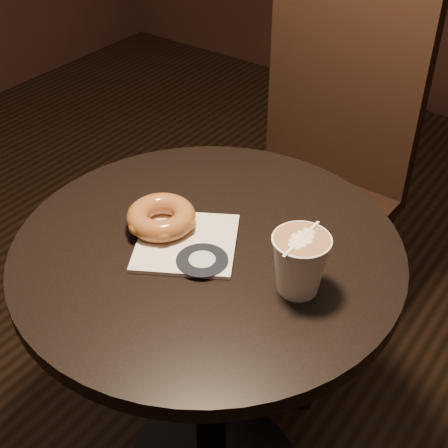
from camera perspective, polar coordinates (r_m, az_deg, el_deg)
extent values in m
cylinder|color=black|center=(1.12, -1.52, -2.52)|extent=(0.70, 0.70, 0.03)
cylinder|color=black|center=(1.38, -1.27, -14.28)|extent=(0.07, 0.07, 0.70)
cube|color=black|center=(1.66, 6.59, 1.28)|extent=(0.44, 0.44, 0.04)
cube|color=black|center=(1.66, 11.02, 13.21)|extent=(0.43, 0.06, 0.58)
cylinder|color=black|center=(1.78, -2.13, -5.70)|extent=(0.04, 0.04, 0.48)
cylinder|color=black|center=(1.64, 8.04, -10.94)|extent=(0.04, 0.04, 0.48)
cylinder|color=black|center=(2.00, 4.48, -0.04)|extent=(0.04, 0.04, 0.48)
cylinder|color=black|center=(1.88, 13.78, -4.13)|extent=(0.04, 0.04, 0.48)
cube|color=silver|center=(1.11, -3.46, -1.71)|extent=(0.24, 0.24, 0.01)
torus|color=brown|center=(1.13, -5.76, 0.64)|extent=(0.13, 0.13, 0.04)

